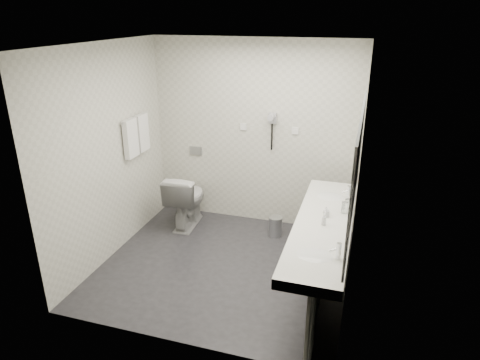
% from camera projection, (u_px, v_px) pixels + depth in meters
% --- Properties ---
extents(floor, '(2.80, 2.80, 0.00)m').
position_uv_depth(floor, '(224.00, 266.00, 5.04)').
color(floor, '#242328').
rests_on(floor, ground).
extents(ceiling, '(2.80, 2.80, 0.00)m').
position_uv_depth(ceiling, '(221.00, 44.00, 4.12)').
color(ceiling, silver).
rests_on(ceiling, wall_back).
extents(wall_back, '(2.80, 0.00, 2.80)m').
position_uv_depth(wall_back, '(254.00, 135.00, 5.74)').
color(wall_back, beige).
rests_on(wall_back, floor).
extents(wall_front, '(2.80, 0.00, 2.80)m').
position_uv_depth(wall_front, '(169.00, 219.00, 3.43)').
color(wall_front, beige).
rests_on(wall_front, floor).
extents(wall_left, '(0.00, 2.60, 2.60)m').
position_uv_depth(wall_left, '(108.00, 154.00, 4.96)').
color(wall_left, beige).
rests_on(wall_left, floor).
extents(wall_right, '(0.00, 2.60, 2.60)m').
position_uv_depth(wall_right, '(357.00, 180.00, 4.20)').
color(wall_right, beige).
rests_on(wall_right, floor).
extents(vanity_counter, '(0.55, 2.20, 0.10)m').
position_uv_depth(vanity_counter, '(323.00, 226.00, 4.27)').
color(vanity_counter, silver).
rests_on(vanity_counter, floor).
extents(vanity_panel, '(0.03, 2.15, 0.75)m').
position_uv_depth(vanity_panel, '(323.00, 263.00, 4.42)').
color(vanity_panel, gray).
rests_on(vanity_panel, floor).
extents(vanity_post_near, '(0.06, 0.06, 0.75)m').
position_uv_depth(vanity_post_near, '(311.00, 331.00, 3.48)').
color(vanity_post_near, silver).
rests_on(vanity_post_near, floor).
extents(vanity_post_far, '(0.06, 0.06, 0.75)m').
position_uv_depth(vanity_post_far, '(335.00, 220.00, 5.33)').
color(vanity_post_far, silver).
rests_on(vanity_post_far, floor).
extents(mirror, '(0.02, 2.20, 1.05)m').
position_uv_depth(mirror, '(357.00, 168.00, 3.95)').
color(mirror, '#B2BCC6').
rests_on(mirror, wall_right).
extents(basin_near, '(0.40, 0.31, 0.05)m').
position_uv_depth(basin_near, '(315.00, 257.00, 3.67)').
color(basin_near, silver).
rests_on(basin_near, vanity_counter).
extents(basin_far, '(0.40, 0.31, 0.05)m').
position_uv_depth(basin_far, '(330.00, 198.00, 4.83)').
color(basin_far, silver).
rests_on(basin_far, vanity_counter).
extents(faucet_near, '(0.04, 0.04, 0.15)m').
position_uv_depth(faucet_near, '(339.00, 251.00, 3.59)').
color(faucet_near, silver).
rests_on(faucet_near, vanity_counter).
extents(faucet_far, '(0.04, 0.04, 0.15)m').
position_uv_depth(faucet_far, '(349.00, 192.00, 4.74)').
color(faucet_far, silver).
rests_on(faucet_far, vanity_counter).
extents(soap_bottle_a, '(0.06, 0.06, 0.09)m').
position_uv_depth(soap_bottle_a, '(326.00, 213.00, 4.33)').
color(soap_bottle_a, beige).
rests_on(soap_bottle_a, vanity_counter).
extents(soap_bottle_b, '(0.10, 0.10, 0.09)m').
position_uv_depth(soap_bottle_b, '(326.00, 211.00, 4.38)').
color(soap_bottle_b, beige).
rests_on(soap_bottle_b, vanity_counter).
extents(soap_bottle_c, '(0.05, 0.05, 0.12)m').
position_uv_depth(soap_bottle_c, '(324.00, 219.00, 4.16)').
color(soap_bottle_c, beige).
rests_on(soap_bottle_c, vanity_counter).
extents(glass_left, '(0.07, 0.07, 0.12)m').
position_uv_depth(glass_left, '(345.00, 208.00, 4.41)').
color(glass_left, silver).
rests_on(glass_left, vanity_counter).
extents(glass_right, '(0.06, 0.06, 0.11)m').
position_uv_depth(glass_right, '(348.00, 204.00, 4.50)').
color(glass_right, silver).
rests_on(glass_right, vanity_counter).
extents(toilet, '(0.47, 0.78, 0.77)m').
position_uv_depth(toilet, '(186.00, 199.00, 5.89)').
color(toilet, silver).
rests_on(toilet, floor).
extents(flush_plate, '(0.18, 0.02, 0.12)m').
position_uv_depth(flush_plate, '(196.00, 151.00, 6.07)').
color(flush_plate, '#B2B5BA').
rests_on(flush_plate, wall_back).
extents(pedal_bin, '(0.21, 0.21, 0.25)m').
position_uv_depth(pedal_bin, '(275.00, 227.00, 5.69)').
color(pedal_bin, '#B2B5BA').
rests_on(pedal_bin, floor).
extents(bin_lid, '(0.18, 0.18, 0.02)m').
position_uv_depth(bin_lid, '(276.00, 218.00, 5.64)').
color(bin_lid, '#B2B5BA').
rests_on(bin_lid, pedal_bin).
extents(towel_rail, '(0.02, 0.62, 0.02)m').
position_uv_depth(towel_rail, '(134.00, 118.00, 5.33)').
color(towel_rail, silver).
rests_on(towel_rail, wall_left).
extents(towel_near, '(0.07, 0.24, 0.48)m').
position_uv_depth(towel_near, '(131.00, 138.00, 5.28)').
color(towel_near, white).
rests_on(towel_near, towel_rail).
extents(towel_far, '(0.07, 0.24, 0.48)m').
position_uv_depth(towel_far, '(142.00, 133.00, 5.53)').
color(towel_far, white).
rests_on(towel_far, towel_rail).
extents(dryer_cradle, '(0.10, 0.04, 0.14)m').
position_uv_depth(dryer_cradle, '(273.00, 118.00, 5.55)').
color(dryer_cradle, '#999A9E').
rests_on(dryer_cradle, wall_back).
extents(dryer_barrel, '(0.08, 0.14, 0.08)m').
position_uv_depth(dryer_barrel, '(271.00, 117.00, 5.48)').
color(dryer_barrel, '#999A9E').
rests_on(dryer_barrel, dryer_cradle).
extents(dryer_cord, '(0.02, 0.02, 0.35)m').
position_uv_depth(dryer_cord, '(272.00, 137.00, 5.63)').
color(dryer_cord, black).
rests_on(dryer_cord, dryer_cradle).
extents(switch_plate_a, '(0.09, 0.02, 0.09)m').
position_uv_depth(switch_plate_a, '(243.00, 127.00, 5.73)').
color(switch_plate_a, silver).
rests_on(switch_plate_a, wall_back).
extents(switch_plate_b, '(0.09, 0.02, 0.09)m').
position_uv_depth(switch_plate_b, '(295.00, 131.00, 5.54)').
color(switch_plate_b, silver).
rests_on(switch_plate_b, wall_back).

